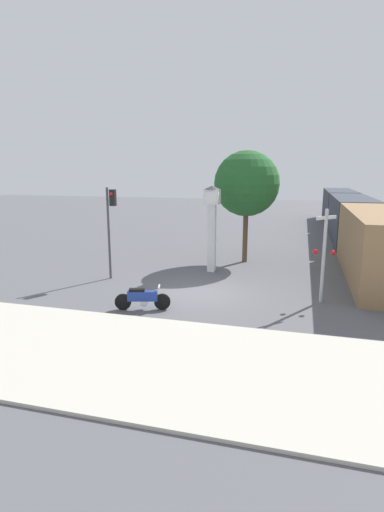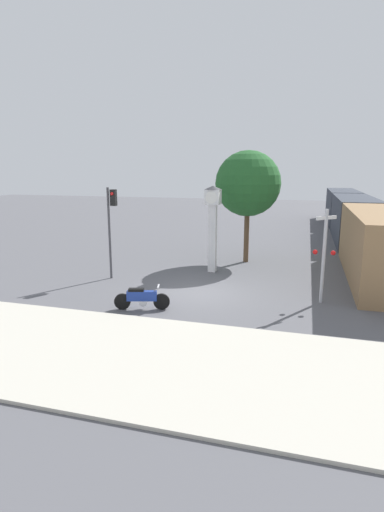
% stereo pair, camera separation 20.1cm
% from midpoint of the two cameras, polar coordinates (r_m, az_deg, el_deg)
% --- Properties ---
extents(ground_plane, '(120.00, 120.00, 0.00)m').
position_cam_midpoint_polar(ground_plane, '(18.12, 0.79, -5.30)').
color(ground_plane, '#56565B').
extents(sidewalk_strip, '(36.00, 6.00, 0.10)m').
position_cam_midpoint_polar(sidewalk_strip, '(12.16, -7.45, -14.24)').
color(sidewalk_strip, '#BCB7A8').
rests_on(sidewalk_strip, ground_plane).
extents(motorcycle, '(2.15, 0.78, 0.97)m').
position_cam_midpoint_polar(motorcycle, '(16.02, -7.46, -6.01)').
color(motorcycle, black).
rests_on(motorcycle, ground_plane).
extents(clock_tower, '(0.93, 0.93, 4.64)m').
position_cam_midpoint_polar(clock_tower, '(21.41, 2.60, 5.73)').
color(clock_tower, white).
rests_on(clock_tower, ground_plane).
extents(freight_train, '(2.80, 33.99, 3.40)m').
position_cam_midpoint_polar(freight_train, '(33.71, 21.60, 4.95)').
color(freight_train, olive).
rests_on(freight_train, ground_plane).
extents(traffic_light, '(0.50, 0.35, 4.61)m').
position_cam_midpoint_polar(traffic_light, '(20.31, -11.83, 5.46)').
color(traffic_light, '#47474C').
rests_on(traffic_light, ground_plane).
extents(railroad_crossing_signal, '(0.90, 0.82, 3.92)m').
position_cam_midpoint_polar(railroad_crossing_signal, '(17.20, 18.02, 0.49)').
color(railroad_crossing_signal, '#B7B7BC').
rests_on(railroad_crossing_signal, ground_plane).
extents(street_tree, '(3.81, 3.81, 6.58)m').
position_cam_midpoint_polar(street_tree, '(23.84, 7.57, 10.19)').
color(street_tree, brown).
rests_on(street_tree, ground_plane).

